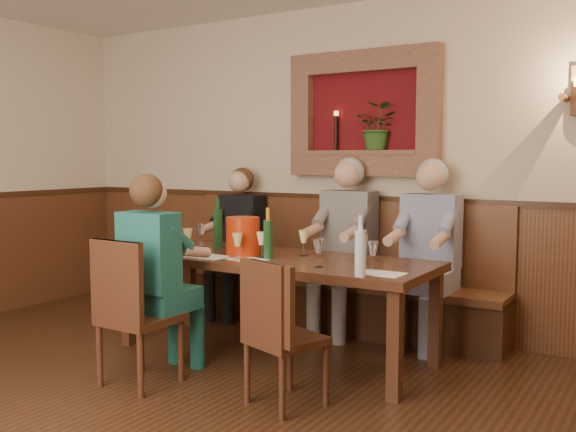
{
  "coord_description": "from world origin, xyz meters",
  "views": [
    {
      "loc": [
        2.56,
        -2.07,
        1.47
      ],
      "look_at": [
        0.1,
        1.9,
        1.05
      ],
      "focal_mm": 40.0,
      "sensor_mm": 36.0,
      "label": 1
    }
  ],
  "objects_px": {
    "wine_bottle_green_a": "(268,238)",
    "person_bench_mid": "(344,261)",
    "wine_bottle_green_b": "(218,227)",
    "bench": "(332,290)",
    "person_chair_front": "(159,294)",
    "dining_table": "(273,266)",
    "water_bottle": "(360,252)",
    "person_bench_right": "(426,269)",
    "spittoon_bucket": "(243,236)",
    "person_bench_left": "(237,255)",
    "chair_near_right": "(284,363)",
    "chair_near_left": "(138,342)"
  },
  "relations": [
    {
      "from": "wine_bottle_green_a",
      "to": "person_bench_mid",
      "type": "bearing_deg",
      "value": 82.8
    },
    {
      "from": "person_chair_front",
      "to": "wine_bottle_green_b",
      "type": "distance_m",
      "value": 1.02
    },
    {
      "from": "bench",
      "to": "person_bench_mid",
      "type": "xyz_separation_m",
      "value": [
        0.16,
        -0.11,
        0.29
      ]
    },
    {
      "from": "person_bench_right",
      "to": "wine_bottle_green_a",
      "type": "xyz_separation_m",
      "value": [
        -0.84,
        -0.96,
        0.29
      ]
    },
    {
      "from": "bench",
      "to": "chair_near_right",
      "type": "xyz_separation_m",
      "value": [
        0.58,
        -1.72,
        -0.07
      ]
    },
    {
      "from": "chair_near_right",
      "to": "person_bench_right",
      "type": "height_order",
      "value": "person_bench_right"
    },
    {
      "from": "chair_near_left",
      "to": "person_bench_right",
      "type": "distance_m",
      "value": 2.25
    },
    {
      "from": "bench",
      "to": "person_bench_left",
      "type": "bearing_deg",
      "value": -173.74
    },
    {
      "from": "chair_near_right",
      "to": "person_bench_left",
      "type": "xyz_separation_m",
      "value": [
        -1.54,
        1.61,
        0.31
      ]
    },
    {
      "from": "water_bottle",
      "to": "person_chair_front",
      "type": "bearing_deg",
      "value": -163.44
    },
    {
      "from": "chair_near_left",
      "to": "person_bench_left",
      "type": "xyz_separation_m",
      "value": [
        -0.55,
        1.82,
        0.29
      ]
    },
    {
      "from": "chair_near_right",
      "to": "person_bench_right",
      "type": "distance_m",
      "value": 1.68
    },
    {
      "from": "spittoon_bucket",
      "to": "person_bench_mid",
      "type": "bearing_deg",
      "value": 67.3
    },
    {
      "from": "dining_table",
      "to": "person_bench_right",
      "type": "height_order",
      "value": "person_bench_right"
    },
    {
      "from": "person_bench_right",
      "to": "wine_bottle_green_b",
      "type": "height_order",
      "value": "person_bench_right"
    },
    {
      "from": "person_bench_left",
      "to": "dining_table",
      "type": "bearing_deg",
      "value": -41.35
    },
    {
      "from": "person_bench_mid",
      "to": "person_bench_right",
      "type": "height_order",
      "value": "person_bench_mid"
    },
    {
      "from": "person_chair_front",
      "to": "water_bottle",
      "type": "distance_m",
      "value": 1.4
    },
    {
      "from": "spittoon_bucket",
      "to": "wine_bottle_green_a",
      "type": "distance_m",
      "value": 0.26
    },
    {
      "from": "dining_table",
      "to": "person_bench_mid",
      "type": "bearing_deg",
      "value": 79.13
    },
    {
      "from": "dining_table",
      "to": "person_chair_front",
      "type": "xyz_separation_m",
      "value": [
        -0.41,
        -0.78,
        -0.11
      ]
    },
    {
      "from": "bench",
      "to": "person_bench_mid",
      "type": "height_order",
      "value": "person_bench_mid"
    },
    {
      "from": "person_bench_right",
      "to": "chair_near_left",
      "type": "bearing_deg",
      "value": -125.27
    },
    {
      "from": "bench",
      "to": "water_bottle",
      "type": "bearing_deg",
      "value": -56.15
    },
    {
      "from": "wine_bottle_green_a",
      "to": "bench",
      "type": "bearing_deg",
      "value": 92.1
    },
    {
      "from": "bench",
      "to": "wine_bottle_green_a",
      "type": "relative_size",
      "value": 8.12
    },
    {
      "from": "chair_near_left",
      "to": "spittoon_bucket",
      "type": "bearing_deg",
      "value": 79.15
    },
    {
      "from": "chair_near_right",
      "to": "bench",
      "type": "bearing_deg",
      "value": 127.38
    },
    {
      "from": "person_bench_left",
      "to": "person_chair_front",
      "type": "xyz_separation_m",
      "value": [
        0.55,
        -1.62,
        -0.01
      ]
    },
    {
      "from": "dining_table",
      "to": "spittoon_bucket",
      "type": "distance_m",
      "value": 0.32
    },
    {
      "from": "person_bench_left",
      "to": "wine_bottle_green_b",
      "type": "bearing_deg",
      "value": -64.79
    },
    {
      "from": "person_bench_right",
      "to": "water_bottle",
      "type": "height_order",
      "value": "person_bench_right"
    },
    {
      "from": "bench",
      "to": "person_chair_front",
      "type": "distance_m",
      "value": 1.79
    },
    {
      "from": "person_bench_right",
      "to": "dining_table",
      "type": "bearing_deg",
      "value": -136.44
    },
    {
      "from": "dining_table",
      "to": "wine_bottle_green_a",
      "type": "height_order",
      "value": "wine_bottle_green_a"
    },
    {
      "from": "person_bench_mid",
      "to": "chair_near_left",
      "type": "bearing_deg",
      "value": -107.31
    },
    {
      "from": "person_chair_front",
      "to": "wine_bottle_green_a",
      "type": "xyz_separation_m",
      "value": [
        0.44,
        0.65,
        0.33
      ]
    },
    {
      "from": "person_bench_mid",
      "to": "wine_bottle_green_a",
      "type": "bearing_deg",
      "value": -97.2
    },
    {
      "from": "chair_near_right",
      "to": "wine_bottle_green_b",
      "type": "bearing_deg",
      "value": 161.21
    },
    {
      "from": "person_bench_left",
      "to": "wine_bottle_green_a",
      "type": "height_order",
      "value": "person_bench_left"
    },
    {
      "from": "person_bench_mid",
      "to": "wine_bottle_green_b",
      "type": "xyz_separation_m",
      "value": [
        -0.79,
        -0.68,
        0.3
      ]
    },
    {
      "from": "chair_near_right",
      "to": "person_bench_right",
      "type": "xyz_separation_m",
      "value": [
        0.3,
        1.61,
        0.35
      ]
    },
    {
      "from": "spittoon_bucket",
      "to": "chair_near_left",
      "type": "bearing_deg",
      "value": -101.57
    },
    {
      "from": "chair_near_right",
      "to": "dining_table",
      "type": "bearing_deg",
      "value": 145.58
    },
    {
      "from": "dining_table",
      "to": "person_chair_front",
      "type": "distance_m",
      "value": 0.89
    },
    {
      "from": "person_bench_left",
      "to": "person_bench_right",
      "type": "relative_size",
      "value": 0.94
    },
    {
      "from": "chair_near_right",
      "to": "person_chair_front",
      "type": "bearing_deg",
      "value": -161.14
    },
    {
      "from": "person_bench_left",
      "to": "person_chair_front",
      "type": "bearing_deg",
      "value": -71.29
    },
    {
      "from": "bench",
      "to": "person_bench_mid",
      "type": "bearing_deg",
      "value": -33.8
    },
    {
      "from": "bench",
      "to": "chair_near_left",
      "type": "bearing_deg",
      "value": -101.9
    }
  ]
}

